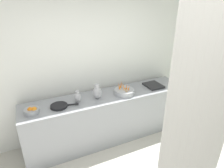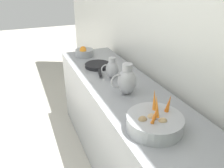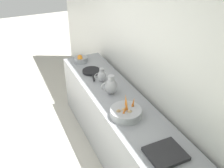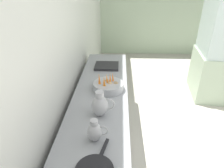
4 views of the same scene
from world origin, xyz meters
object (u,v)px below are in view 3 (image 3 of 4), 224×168
object	(u,v)px
vegetable_colander	(126,112)
orange_bowl	(81,59)
metal_pitcher_tall	(111,86)
metal_pitcher_short	(102,76)
skillet_on_counter	(91,71)

from	to	relation	value
vegetable_colander	orange_bowl	size ratio (longest dim) A/B	1.64
vegetable_colander	metal_pitcher_tall	distance (m)	0.49
vegetable_colander	metal_pitcher_tall	world-z (taller)	metal_pitcher_tall
metal_pitcher_short	vegetable_colander	bearing A→B (deg)	85.89
orange_bowl	metal_pitcher_short	world-z (taller)	metal_pitcher_short
metal_pitcher_tall	metal_pitcher_short	world-z (taller)	metal_pitcher_tall
vegetable_colander	metal_pitcher_short	bearing A→B (deg)	-94.11
metal_pitcher_tall	metal_pitcher_short	size ratio (longest dim) A/B	1.29
orange_bowl	metal_pitcher_short	xyz separation A→B (m)	(-0.06, 0.70, 0.04)
orange_bowl	metal_pitcher_tall	world-z (taller)	metal_pitcher_tall
orange_bowl	skillet_on_counter	size ratio (longest dim) A/B	0.50
vegetable_colander	metal_pitcher_tall	xyz separation A→B (m)	(-0.05, -0.48, 0.06)
metal_pitcher_short	metal_pitcher_tall	bearing A→B (deg)	87.85
orange_bowl	metal_pitcher_tall	xyz separation A→B (m)	(-0.04, 1.03, 0.07)
metal_pitcher_short	orange_bowl	bearing A→B (deg)	-85.31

